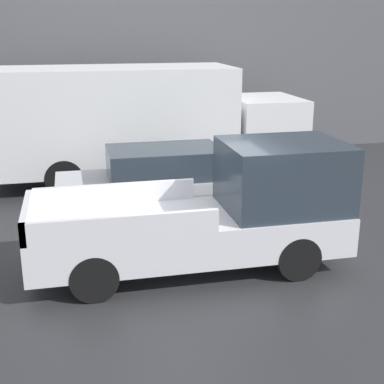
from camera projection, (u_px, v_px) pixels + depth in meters
The scene contains 5 objects.
ground_plane at pixel (202, 264), 9.90m from camera, with size 60.00×60.00×0.00m, color #2D2D30.
building_wall at pixel (137, 74), 17.51m from camera, with size 28.00×0.15×5.45m.
pickup_truck at pixel (221, 212), 9.56m from camera, with size 5.59×1.93×2.25m.
car at pixel (160, 181), 12.31m from camera, with size 4.63×1.83×1.57m.
delivery_truck at pixel (137, 120), 14.83m from camera, with size 8.72×2.61×3.17m.
Camera 1 is at (-2.19, -8.79, 4.21)m, focal length 50.00 mm.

